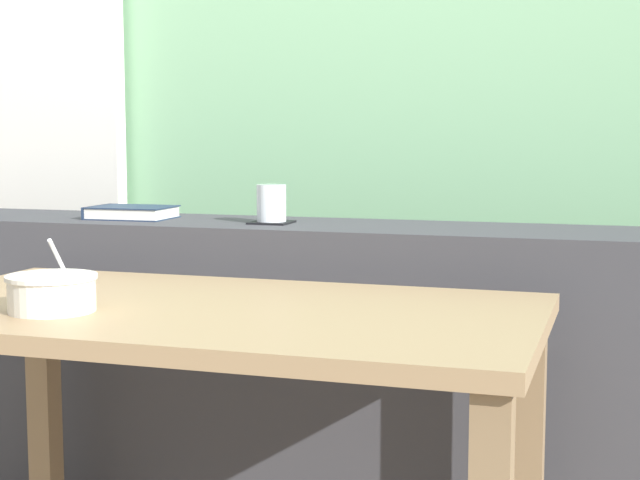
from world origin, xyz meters
TOP-DOWN VIEW (x-y plane):
  - outdoor_backdrop at (0.00, 1.14)m, footprint 4.80×0.08m
  - curtain_left_panel at (-1.04, 1.04)m, footprint 0.56×0.06m
  - dark_console_ledge at (0.00, 0.55)m, footprint 2.80×0.37m
  - breakfast_table at (0.05, -0.08)m, footprint 1.26×0.70m
  - coaster_square at (-0.05, 0.53)m, footprint 0.10×0.10m
  - juice_glass at (-0.05, 0.53)m, footprint 0.08×0.08m
  - closed_book at (-0.46, 0.54)m, footprint 0.22×0.16m
  - soup_bowl at (-0.20, -0.22)m, footprint 0.17×0.17m

SIDE VIEW (x-z plane):
  - dark_console_ledge at x=0.00m, z-range 0.00..0.78m
  - breakfast_table at x=0.05m, z-range 0.24..0.92m
  - soup_bowl at x=-0.20m, z-range 0.64..0.79m
  - coaster_square at x=-0.05m, z-range 0.78..0.79m
  - closed_book at x=-0.46m, z-range 0.78..0.81m
  - juice_glass at x=-0.05m, z-range 0.78..0.88m
  - curtain_left_panel at x=-1.04m, z-range 0.00..2.50m
  - outdoor_backdrop at x=0.00m, z-range 0.00..2.80m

